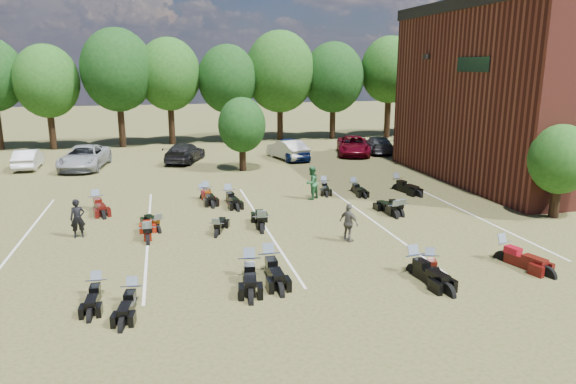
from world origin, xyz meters
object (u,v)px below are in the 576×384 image
object	(u,v)px
person_black	(78,219)
person_grey	(349,223)
car_4	(292,149)
person_green	(312,183)
motorcycle_0	(133,304)
motorcycle_7	(148,243)
motorcycle_14	(97,209)
motorcycle_3	(250,277)

from	to	relation	value
person_black	person_grey	distance (m)	11.11
car_4	person_green	world-z (taller)	person_green
car_4	motorcycle_0	xyz separation A→B (m)	(-10.62, -22.74, -0.78)
person_grey	motorcycle_7	bearing A→B (deg)	47.91
motorcycle_14	person_grey	bearing A→B (deg)	-51.56
motorcycle_0	motorcycle_14	world-z (taller)	motorcycle_14
person_grey	motorcycle_14	bearing A→B (deg)	24.65
person_black	motorcycle_3	bearing A→B (deg)	-51.93
motorcycle_0	motorcycle_14	xyz separation A→B (m)	(-2.25, 11.31, 0.00)
car_4	motorcycle_3	size ratio (longest dim) A/B	1.84
motorcycle_0	person_grey	bearing A→B (deg)	32.80
motorcycle_0	motorcycle_7	world-z (taller)	motorcycle_7
person_black	person_grey	world-z (taller)	person_black
car_4	motorcycle_14	bearing A→B (deg)	-141.52
car_4	person_black	distance (m)	20.53
car_4	person_green	size ratio (longest dim) A/B	2.58
motorcycle_0	motorcycle_14	bearing A→B (deg)	109.39
person_grey	motorcycle_14	world-z (taller)	person_grey
motorcycle_0	motorcycle_7	xyz separation A→B (m)	(0.33, 5.52, 0.00)
motorcycle_7	car_4	bearing A→B (deg)	-121.78
motorcycle_7	person_black	bearing A→B (deg)	-27.39
person_grey	motorcycle_14	xyz separation A→B (m)	(-10.45, 7.54, -0.79)
motorcycle_3	motorcycle_7	size ratio (longest dim) A/B	1.06
person_green	motorcycle_0	xyz separation A→B (m)	(-8.66, -10.68, -0.89)
person_black	motorcycle_3	world-z (taller)	person_black
motorcycle_0	motorcycle_14	distance (m)	11.53
motorcycle_7	person_green	bearing A→B (deg)	-149.15
motorcycle_0	person_green	bearing A→B (deg)	59.10
car_4	motorcycle_3	xyz separation A→B (m)	(-6.90, -21.60, -0.78)
person_grey	car_4	bearing A→B (deg)	-36.80
person_black	person_green	size ratio (longest dim) A/B	0.91
motorcycle_7	motorcycle_14	distance (m)	6.33
car_4	motorcycle_14	world-z (taller)	car_4
motorcycle_3	motorcycle_14	distance (m)	11.79
person_green	motorcycle_7	bearing A→B (deg)	-5.58
motorcycle_0	person_black	bearing A→B (deg)	117.73
person_black	motorcycle_14	bearing A→B (deg)	78.42
car_4	motorcycle_0	world-z (taller)	car_4
person_black	motorcycle_0	size ratio (longest dim) A/B	0.78
person_black	person_green	world-z (taller)	person_green
person_green	motorcycle_14	bearing A→B (deg)	-40.62
person_black	motorcycle_3	size ratio (longest dim) A/B	0.65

